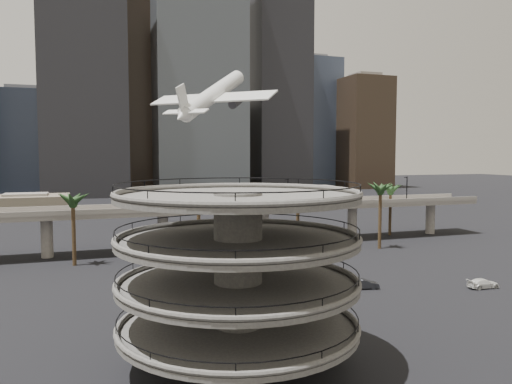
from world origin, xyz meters
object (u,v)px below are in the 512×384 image
object	(u,v)px
airborne_jet	(213,95)
car_a	(240,309)
overpass	(215,213)
parking_ramp	(238,263)
car_c	(483,283)
car_b	(364,284)

from	to	relation	value
airborne_jet	car_a	size ratio (longest dim) A/B	6.46
overpass	parking_ramp	bearing A→B (deg)	-102.43
overpass	car_c	world-z (taller)	overpass
car_a	parking_ramp	bearing A→B (deg)	156.75
car_b	overpass	bearing A→B (deg)	31.17
car_c	car_b	bearing A→B (deg)	75.67
overpass	car_a	distance (m)	45.83
overpass	airborne_jet	distance (m)	30.74
airborne_jet	car_a	xyz separation A→B (m)	(-12.09, -59.79, -33.06)
car_a	car_b	size ratio (longest dim) A/B	0.99
parking_ramp	car_c	world-z (taller)	parking_ramp
parking_ramp	overpass	world-z (taller)	parking_ramp
car_b	car_c	world-z (taller)	car_b
parking_ramp	car_c	bearing A→B (deg)	18.81
parking_ramp	airborne_jet	size ratio (longest dim) A/B	0.79
airborne_jet	car_b	bearing A→B (deg)	-128.91
parking_ramp	airborne_jet	world-z (taller)	airborne_jet
airborne_jet	car_b	world-z (taller)	airborne_jet
overpass	airborne_jet	size ratio (longest dim) A/B	4.65
parking_ramp	car_a	distance (m)	17.67
car_a	car_c	xyz separation A→B (m)	(37.53, -0.07, -0.05)
airborne_jet	car_b	size ratio (longest dim) A/B	6.41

